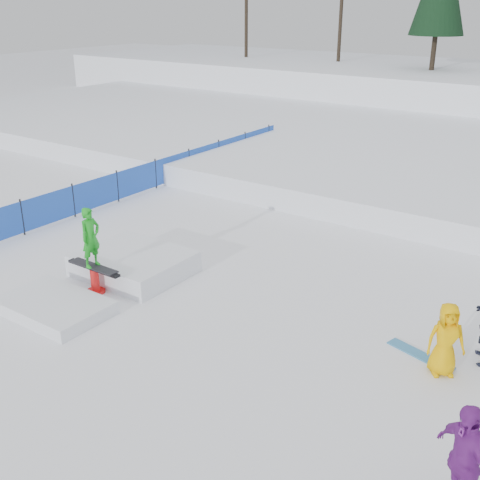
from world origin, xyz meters
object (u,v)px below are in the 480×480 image
Objects in this scene: safety_fence at (156,174)px; spectator_yellow at (446,339)px; spectator_purple at (463,460)px; jib_rail_feature at (113,272)px.

spectator_yellow is at bearing -24.51° from safety_fence.
spectator_purple is 0.40× the size of jib_rail_feature.
spectator_purple is at bearing -14.22° from jib_rail_feature.
safety_fence is 7.92m from jib_rail_feature.
jib_rail_feature is (4.55, -6.48, -0.25)m from safety_fence.
spectator_purple reaches higher than safety_fence.
jib_rail_feature is at bearing -158.63° from spectator_purple.
spectator_purple is 9.25m from jib_rail_feature.
safety_fence is 3.64× the size of jib_rail_feature.
jib_rail_feature reaches higher than safety_fence.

